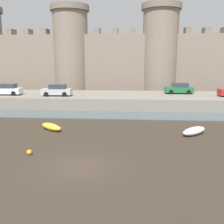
# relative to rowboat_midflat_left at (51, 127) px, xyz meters

# --- Properties ---
(ground_plane) EXTENTS (160.00, 160.00, 0.00)m
(ground_plane) POSITION_rel_rowboat_midflat_left_xyz_m (4.42, -8.56, -0.33)
(ground_plane) COLOR #382D23
(water_channel) EXTENTS (80.00, 4.50, 0.10)m
(water_channel) POSITION_rel_rowboat_midflat_left_xyz_m (4.42, 6.99, -0.28)
(water_channel) COLOR #47565B
(water_channel) RESTS_ON ground
(quay_road) EXTENTS (62.07, 10.00, 1.66)m
(quay_road) POSITION_rel_rowboat_midflat_left_xyz_m (4.42, 14.24, 0.50)
(quay_road) COLOR gray
(quay_road) RESTS_ON ground
(castle) EXTENTS (57.25, 7.18, 19.41)m
(castle) POSITION_rel_rowboat_midflat_left_xyz_m (4.42, 26.16, 7.03)
(castle) COLOR gray
(castle) RESTS_ON ground
(rowboat_midflat_left) EXTENTS (2.78, 2.51, 0.64)m
(rowboat_midflat_left) POSITION_rel_rowboat_midflat_left_xyz_m (0.00, 0.00, 0.00)
(rowboat_midflat_left) COLOR yellow
(rowboat_midflat_left) RESTS_ON ground
(rowboat_foreground_right) EXTENTS (2.93, 2.92, 0.66)m
(rowboat_foreground_right) POSITION_rel_rowboat_midflat_left_xyz_m (13.35, -0.54, 0.01)
(rowboat_foreground_right) COLOR silver
(rowboat_foreground_right) RESTS_ON ground
(mooring_buoy_near_channel) EXTENTS (0.38, 0.38, 0.38)m
(mooring_buoy_near_channel) POSITION_rel_rowboat_midflat_left_xyz_m (0.49, -6.73, -0.14)
(mooring_buoy_near_channel) COLOR orange
(mooring_buoy_near_channel) RESTS_ON ground
(car_quay_west) EXTENTS (4.16, 1.99, 1.62)m
(car_quay_west) POSITION_rel_rowboat_midflat_left_xyz_m (14.75, 15.85, 2.11)
(car_quay_west) COLOR #1E6638
(car_quay_west) RESTS_ON quay_road
(car_quay_centre_east) EXTENTS (4.16, 1.99, 1.62)m
(car_quay_centre_east) POSITION_rel_rowboat_midflat_left_xyz_m (-10.21, 12.42, 2.11)
(car_quay_centre_east) COLOR silver
(car_quay_centre_east) RESTS_ON quay_road
(car_quay_centre_west) EXTENTS (4.16, 1.99, 1.62)m
(car_quay_centre_west) POSITION_rel_rowboat_midflat_left_xyz_m (-2.79, 12.02, 2.11)
(car_quay_centre_west) COLOR #B2B5B7
(car_quay_centre_west) RESTS_ON quay_road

